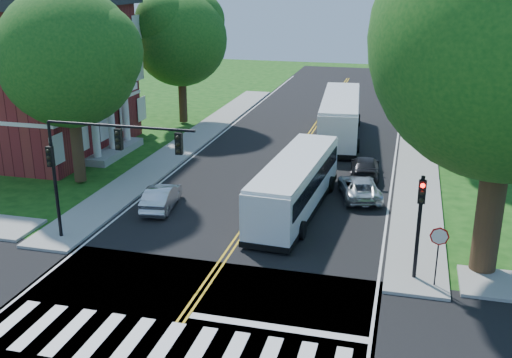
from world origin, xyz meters
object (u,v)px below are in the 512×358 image
(bus_lead, at_px, (295,184))
(suv, at_px, (359,187))
(signal_nw, at_px, (97,155))
(hatchback, at_px, (161,197))
(dark_sedan, at_px, (365,167))
(bus_follow, at_px, (340,116))
(signal_ne, at_px, (420,214))

(bus_lead, height_order, suv, bus_lead)
(signal_nw, relative_size, hatchback, 1.82)
(signal_nw, height_order, dark_sedan, signal_nw)
(signal_nw, distance_m, suv, 14.82)
(dark_sedan, bearing_deg, signal_nw, 45.55)
(suv, distance_m, dark_sedan, 3.86)
(signal_nw, xyz_separation_m, bus_follow, (8.27, 22.00, -2.64))
(bus_lead, relative_size, dark_sedan, 2.62)
(signal_ne, relative_size, dark_sedan, 1.02)
(signal_ne, distance_m, hatchback, 14.33)
(bus_follow, bearing_deg, bus_lead, 83.43)
(suv, bearing_deg, dark_sedan, -104.83)
(signal_nw, height_order, bus_lead, signal_nw)
(signal_nw, bearing_deg, bus_follow, 69.40)
(bus_follow, relative_size, dark_sedan, 2.99)
(signal_ne, bearing_deg, hatchback, 159.80)
(signal_ne, height_order, bus_follow, signal_ne)
(bus_lead, height_order, bus_follow, bus_follow)
(signal_nw, height_order, suv, signal_nw)
(signal_nw, height_order, bus_follow, signal_nw)
(bus_lead, bearing_deg, bus_follow, -88.06)
(suv, bearing_deg, bus_follow, -92.93)
(signal_ne, relative_size, suv, 1.00)
(signal_nw, height_order, hatchback, signal_nw)
(suv, height_order, dark_sedan, dark_sedan)
(signal_nw, relative_size, suv, 1.63)
(hatchback, height_order, dark_sedan, hatchback)
(bus_follow, height_order, hatchback, bus_follow)
(hatchback, height_order, suv, hatchback)
(signal_ne, bearing_deg, suv, 108.57)
(bus_follow, bearing_deg, signal_nw, 64.48)
(bus_lead, xyz_separation_m, bus_follow, (0.45, 15.63, 0.21))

